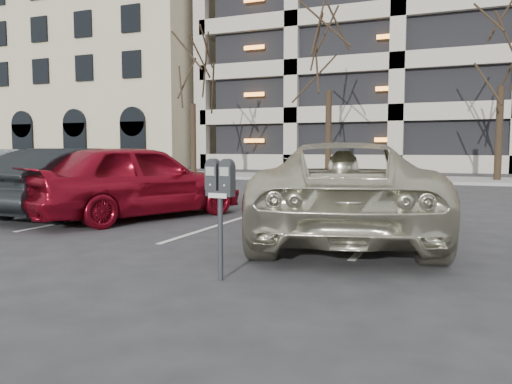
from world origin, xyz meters
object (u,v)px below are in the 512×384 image
Objects in this scene: tree_b at (330,36)px; car_silver at (27,175)px; suv_silver at (342,190)px; tree_a at (193,59)px; car_red at (137,181)px; tree_c at (504,27)px; car_dark at (78,181)px; parking_meter at (220,190)px.

tree_b is 14.56m from car_silver.
tree_a is at bearing -67.51° from suv_silver.
tree_a reaches higher than car_red.
tree_b is 2.01× the size of car_red.
car_silver is (-4.77, 1.74, -0.06)m from car_red.
car_dark is (-8.81, -14.11, -5.48)m from tree_c.
suv_silver is 4.23m from car_red.
tree_c reaches higher than parking_meter.
suv_silver is (3.89, -14.60, -5.66)m from tree_b.
car_red is at bearing -64.67° from tree_a.
car_dark is (-5.12, 3.61, -0.27)m from parking_meter.
parking_meter is 6.27m from car_dark.
car_red is (-0.31, -14.13, -5.65)m from tree_b.
car_red is (-3.62, 3.59, -0.21)m from parking_meter.
parking_meter is at bearing 158.33° from car_red.
car_red is at bearing -20.57° from suv_silver.
parking_meter is 5.10m from car_red.
car_silver is (-5.08, -12.39, -5.71)m from tree_b.
parking_meter is 0.27× the size of car_silver.
tree_b reaches higher than car_red.
tree_c is at bearing -94.29° from car_red.
tree_a is at bearing -41.60° from car_red.
parking_meter is (-3.69, -17.72, -5.22)m from tree_c.
tree_a is 7.02m from tree_b.
car_silver is (-12.08, -12.39, -5.49)m from tree_c.
suv_silver is at bearing -75.07° from tree_b.
tree_a is 0.95× the size of tree_c.
car_dark is (-5.70, 0.49, -0.04)m from suv_silver.
tree_b is 16.13m from suv_silver.
tree_c is 18.84m from parking_meter.
suv_silver is at bearing -170.54° from car_silver.
parking_meter is 0.22× the size of suv_silver.
tree_a is 13.56m from car_silver.
tree_c is 15.88m from suv_silver.
car_silver is at bearing 152.88° from parking_meter.
tree_b is at bearing -89.32° from suv_silver.
car_silver is at bearing -81.19° from tree_a.
car_dark is 0.89× the size of car_silver.
tree_b is at bearing 0.00° from tree_a.
tree_b is 1.88× the size of car_silver.
car_silver is at bearing 3.01° from car_red.
suv_silver reaches higher than car_dark.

